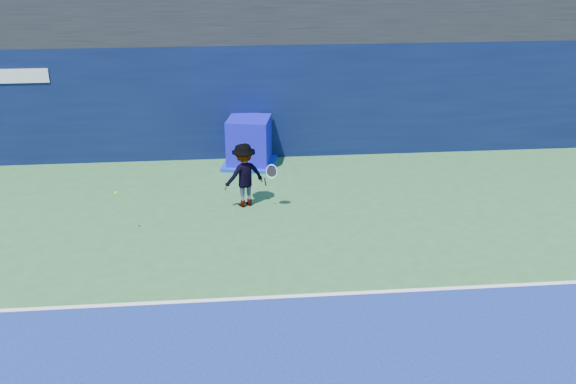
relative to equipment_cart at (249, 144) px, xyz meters
name	(u,v)px	position (x,y,z in m)	size (l,w,h in m)	color
baseline	(254,298)	(-0.17, -6.51, -0.56)	(24.00, 0.10, 0.01)	white
stadium_band	(237,13)	(-0.17, 1.99, 3.03)	(36.00, 3.00, 1.20)	black
back_wall_assembly	(240,99)	(-0.18, 0.99, 0.93)	(36.00, 1.03, 3.00)	#0A1439
equipment_cart	(249,144)	(0.00, 0.00, 0.00)	(1.54, 1.54, 1.25)	#130EC5
tennis_player	(244,175)	(-0.20, -2.61, 0.15)	(1.26, 0.88, 1.44)	silver
tennis_ball	(116,193)	(-2.77, -3.87, 0.36)	(0.06, 0.06, 0.06)	#BDE619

